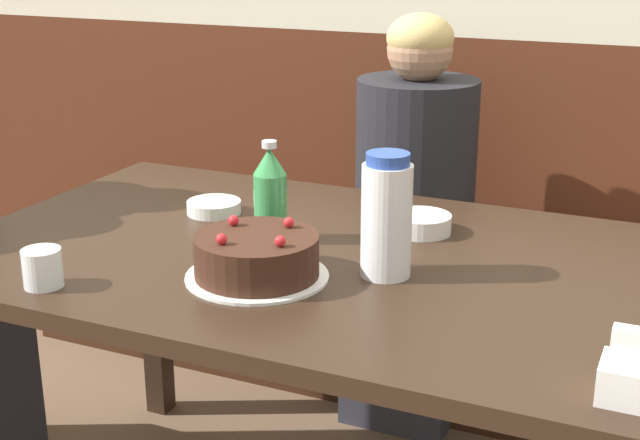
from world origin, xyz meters
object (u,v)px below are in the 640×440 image
at_px(soju_bottle, 270,194).
at_px(glass_water_tall, 42,268).
at_px(bowl_rice_small, 421,223).
at_px(water_pitcher, 387,217).
at_px(bench_seat, 433,324).
at_px(person_grey_tee, 413,236).
at_px(bowl_soup_white, 214,207).
at_px(birthday_cake, 257,257).

distance_m(soju_bottle, glass_water_tall, 0.47).
bearing_deg(bowl_rice_small, water_pitcher, -86.75).
xyz_separation_m(bench_seat, bowl_rice_small, (0.15, -0.63, 0.53)).
xyz_separation_m(bowl_rice_small, person_grey_tee, (-0.18, 0.51, -0.22)).
bearing_deg(bowl_rice_small, soju_bottle, -147.06).
height_order(bowl_soup_white, bowl_rice_small, bowl_rice_small).
bearing_deg(bench_seat, glass_water_tall, -107.69).
relative_size(birthday_cake, glass_water_tall, 3.75).
bearing_deg(person_grey_tee, water_pitcher, 14.20).
distance_m(bench_seat, birthday_cake, 1.14).
height_order(birthday_cake, water_pitcher, water_pitcher).
bearing_deg(birthday_cake, glass_water_tall, -149.79).
distance_m(birthday_cake, person_grey_tee, 0.91).
distance_m(water_pitcher, person_grey_tee, 0.85).
distance_m(glass_water_tall, person_grey_tee, 1.15).
height_order(bench_seat, soju_bottle, soju_bottle).
height_order(birthday_cake, bowl_rice_small, birthday_cake).
bearing_deg(bench_seat, soju_bottle, -98.50).
bearing_deg(bowl_soup_white, glass_water_tall, -96.98).
relative_size(bowl_soup_white, person_grey_tee, 0.11).
distance_m(water_pitcher, glass_water_tall, 0.62).
relative_size(bench_seat, person_grey_tee, 2.35).
bearing_deg(bench_seat, water_pitcher, -79.71).
bearing_deg(bowl_soup_white, water_pitcher, -21.81).
relative_size(bench_seat, water_pitcher, 11.44).
xyz_separation_m(bench_seat, glass_water_tall, (-0.38, -1.19, 0.55)).
distance_m(birthday_cake, water_pitcher, 0.25).
xyz_separation_m(bench_seat, soju_bottle, (-0.12, -0.80, 0.61)).
xyz_separation_m(birthday_cake, glass_water_tall, (-0.33, -0.19, -0.01)).
distance_m(bowl_rice_small, person_grey_tee, 0.58).
bearing_deg(bench_seat, birthday_cake, -92.81).
relative_size(bowl_soup_white, bowl_rice_small, 0.95).
distance_m(water_pitcher, bowl_soup_white, 0.53).
bearing_deg(person_grey_tee, bowl_rice_small, 19.39).
height_order(bench_seat, bowl_soup_white, bowl_soup_white).
relative_size(water_pitcher, bowl_soup_white, 1.91).
relative_size(birthday_cake, bowl_soup_white, 2.18).
bearing_deg(bench_seat, bowl_rice_small, -76.91).
relative_size(water_pitcher, soju_bottle, 1.11).
bearing_deg(bowl_soup_white, bench_seat, 65.37).
height_order(water_pitcher, bowl_soup_white, water_pitcher).
bearing_deg(person_grey_tee, bench_seat, 164.43).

